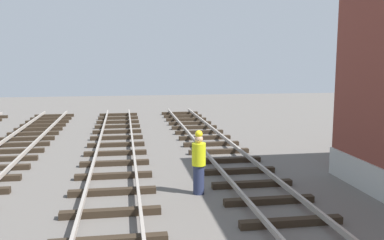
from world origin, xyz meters
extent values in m
cube|color=#2D2319|center=(0.77, 4.60, 0.09)|extent=(2.50, 0.24, 0.18)
cube|color=#2D2319|center=(0.77, 6.14, 0.09)|extent=(2.50, 0.24, 0.18)
cube|color=#2D2319|center=(0.77, 7.67, 0.09)|extent=(2.50, 0.24, 0.18)
cube|color=#2D2319|center=(0.77, 9.21, 0.09)|extent=(2.50, 0.24, 0.18)
cube|color=#2D2319|center=(0.77, 10.74, 0.09)|extent=(2.50, 0.24, 0.18)
cube|color=#2D2319|center=(0.77, 12.27, 0.09)|extent=(2.50, 0.24, 0.18)
cube|color=#2D2319|center=(0.77, 13.81, 0.09)|extent=(2.50, 0.24, 0.18)
cube|color=#2D2319|center=(0.77, 15.34, 0.09)|extent=(2.50, 0.24, 0.18)
cube|color=#2D2319|center=(0.77, 16.88, 0.09)|extent=(2.50, 0.24, 0.18)
cube|color=#2D2319|center=(0.77, 18.41, 0.09)|extent=(2.50, 0.24, 0.18)
cube|color=#2D2319|center=(0.77, 19.94, 0.09)|extent=(2.50, 0.24, 0.18)
cube|color=#2D2319|center=(0.77, 21.48, 0.09)|extent=(2.50, 0.24, 0.18)
cube|color=#2D2319|center=(0.77, 23.01, 0.09)|extent=(2.50, 0.24, 0.18)
cube|color=#2D2319|center=(0.77, 24.55, 0.09)|extent=(2.50, 0.24, 0.18)
cube|color=#2D2319|center=(-3.43, 5.91, 0.09)|extent=(2.50, 0.24, 0.18)
cube|color=#2D2319|center=(-3.43, 7.59, 0.09)|extent=(2.50, 0.24, 0.18)
cube|color=#2D2319|center=(-3.43, 9.28, 0.09)|extent=(2.50, 0.24, 0.18)
cube|color=#2D2319|center=(-3.43, 10.97, 0.09)|extent=(2.50, 0.24, 0.18)
cube|color=#2D2319|center=(-3.43, 12.66, 0.09)|extent=(2.50, 0.24, 0.18)
cube|color=#2D2319|center=(-3.43, 14.35, 0.09)|extent=(2.50, 0.24, 0.18)
cube|color=#2D2319|center=(-3.43, 16.03, 0.09)|extent=(2.50, 0.24, 0.18)
cube|color=#2D2319|center=(-3.43, 17.72, 0.09)|extent=(2.50, 0.24, 0.18)
cube|color=#2D2319|center=(-3.43, 19.41, 0.09)|extent=(2.50, 0.24, 0.18)
cube|color=#2D2319|center=(-3.43, 21.10, 0.09)|extent=(2.50, 0.24, 0.18)
cube|color=#2D2319|center=(-3.43, 22.78, 0.09)|extent=(2.50, 0.24, 0.18)
cube|color=#2D2319|center=(-3.43, 24.47, 0.09)|extent=(2.50, 0.24, 0.18)
cube|color=#2D2319|center=(-7.62, 12.32, 0.09)|extent=(2.50, 0.24, 0.18)
cube|color=#2D2319|center=(-7.62, 13.68, 0.09)|extent=(2.50, 0.24, 0.18)
cube|color=#2D2319|center=(-7.62, 15.05, 0.09)|extent=(2.50, 0.24, 0.18)
cube|color=#2D2319|center=(-7.62, 16.42, 0.09)|extent=(2.50, 0.24, 0.18)
cube|color=#2D2319|center=(-7.62, 17.79, 0.09)|extent=(2.50, 0.24, 0.18)
cube|color=#2D2319|center=(-7.62, 19.16, 0.09)|extent=(2.50, 0.24, 0.18)
cube|color=#2D2319|center=(-7.62, 20.53, 0.09)|extent=(2.50, 0.24, 0.18)
cube|color=#2D2319|center=(-7.62, 21.89, 0.09)|extent=(2.50, 0.24, 0.18)
cube|color=#2D2319|center=(-7.62, 23.26, 0.09)|extent=(2.50, 0.24, 0.18)
cube|color=#2D2319|center=(-7.62, 24.63, 0.09)|extent=(2.50, 0.24, 0.18)
cylinder|color=#262D4C|center=(-0.96, 7.29, 0.42)|extent=(0.32, 0.32, 0.85)
cylinder|color=yellow|center=(-0.96, 7.29, 1.18)|extent=(0.40, 0.40, 0.65)
sphere|color=tan|center=(-0.96, 7.29, 1.62)|extent=(0.24, 0.24, 0.24)
sphere|color=yellow|center=(-0.96, 7.29, 1.76)|extent=(0.22, 0.22, 0.22)
camera|label=1|loc=(-3.04, -4.40, 3.92)|focal=39.71mm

